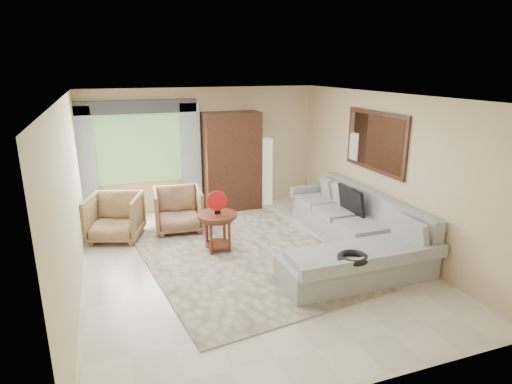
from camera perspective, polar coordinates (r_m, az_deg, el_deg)
name	(u,v)px	position (r m, az deg, el deg)	size (l,w,h in m)	color
ground	(249,262)	(6.94, -0.98, -9.33)	(6.00, 6.00, 0.00)	silver
area_rug	(244,256)	(7.11, -1.61, -8.55)	(3.00, 4.00, 0.02)	beige
sectional_sofa	(352,235)	(7.40, 12.72, -5.66)	(2.30, 3.46, 0.90)	#9DA0A5
tv_screen	(351,200)	(7.80, 12.58, -1.08)	(0.06, 0.74, 0.48)	black
garden_hose	(353,258)	(5.94, 12.81, -8.55)	(0.43, 0.43, 0.09)	black
coffee_table	(218,232)	(7.23, -5.11, -5.28)	(0.66, 0.66, 0.66)	#4D1D14
red_disc	(217,201)	(7.05, -5.22, -1.16)	(0.34, 0.34, 0.03)	red
armchair_left	(115,217)	(8.08, -18.29, -3.22)	(0.88, 0.91, 0.83)	#9C8255
armchair_right	(178,210)	(8.21, -10.31, -2.35)	(0.87, 0.90, 0.82)	#89694A
potted_plant	(94,213)	(8.85, -20.84, -2.60)	(0.53, 0.46, 0.59)	#999999
armoire	(232,161)	(9.22, -3.22, 4.10)	(1.20, 0.55, 2.10)	black
floor_lamp	(266,171)	(9.59, 1.29, 2.77)	(0.24, 0.24, 1.50)	silver
window	(139,149)	(9.06, -15.37, 5.57)	(1.80, 0.04, 1.40)	#669E59
curtain_left	(85,166)	(9.00, -21.87, 3.29)	(0.40, 0.08, 2.30)	#9EB7CC
curtain_right	(191,158)	(9.15, -8.64, 4.49)	(0.40, 0.08, 2.30)	#9EB7CC
valance	(136,107)	(8.88, -15.75, 10.89)	(2.40, 0.12, 0.26)	#1E232D
wall_mirror	(375,142)	(7.80, 15.60, 6.50)	(0.05, 1.70, 1.05)	black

